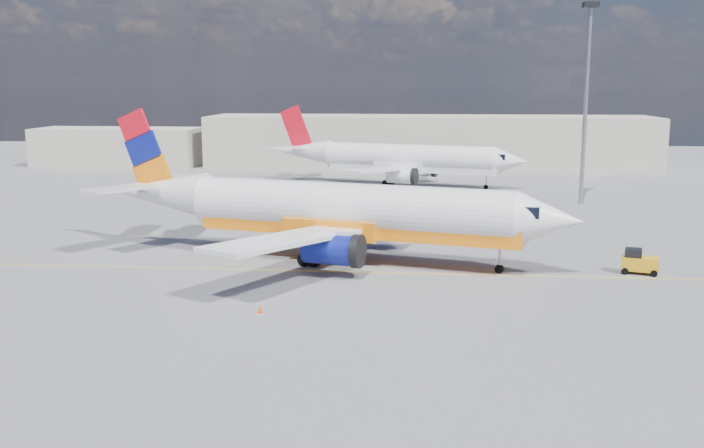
# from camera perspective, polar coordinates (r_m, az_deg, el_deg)

# --- Properties ---
(ground) EXTENTS (240.00, 240.00, 0.00)m
(ground) POSITION_cam_1_polar(r_m,az_deg,el_deg) (52.77, 0.42, -4.30)
(ground) COLOR slate
(ground) RESTS_ON ground
(taxi_line) EXTENTS (70.00, 0.15, 0.01)m
(taxi_line) POSITION_cam_1_polar(r_m,az_deg,el_deg) (55.67, 0.68, -3.52)
(taxi_line) COLOR yellow
(taxi_line) RESTS_ON ground
(terminal_main) EXTENTS (70.00, 14.00, 8.00)m
(terminal_main) POSITION_cam_1_polar(r_m,az_deg,el_deg) (126.24, 5.61, 6.01)
(terminal_main) COLOR beige
(terminal_main) RESTS_ON ground
(terminal_annex) EXTENTS (26.00, 10.00, 6.00)m
(terminal_annex) POSITION_cam_1_polar(r_m,az_deg,el_deg) (132.82, -16.61, 5.41)
(terminal_annex) COLOR beige
(terminal_annex) RESTS_ON ground
(main_jet) EXTENTS (37.42, 28.58, 11.30)m
(main_jet) POSITION_cam_1_polar(r_m,az_deg,el_deg) (58.75, -1.17, 0.96)
(main_jet) COLOR white
(main_jet) RESTS_ON ground
(second_jet) EXTENTS (33.90, 25.83, 10.26)m
(second_jet) POSITION_cam_1_polar(r_m,az_deg,el_deg) (102.57, 3.62, 4.74)
(second_jet) COLOR white
(second_jet) RESTS_ON ground
(gse_tug) EXTENTS (2.74, 2.10, 1.76)m
(gse_tug) POSITION_cam_1_polar(r_m,az_deg,el_deg) (58.68, 20.13, -2.61)
(gse_tug) COLOR black
(gse_tug) RESTS_ON ground
(traffic_cone) EXTENTS (0.39, 0.39, 0.55)m
(traffic_cone) POSITION_cam_1_polar(r_m,az_deg,el_deg) (46.03, -6.67, -6.21)
(traffic_cone) COLOR white
(traffic_cone) RESTS_ON ground
(floodlight_mast) EXTENTS (1.58, 1.58, 21.65)m
(floodlight_mast) POSITION_cam_1_polar(r_m,az_deg,el_deg) (89.60, 16.70, 9.66)
(floodlight_mast) COLOR #96969E
(floodlight_mast) RESTS_ON ground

